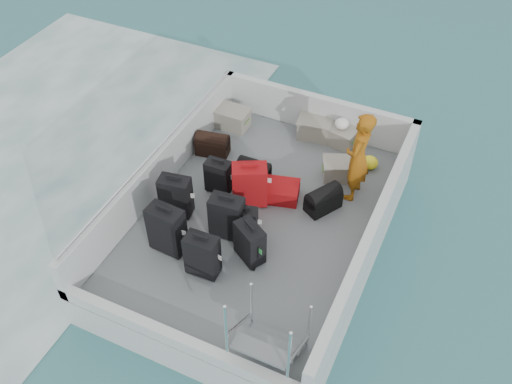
% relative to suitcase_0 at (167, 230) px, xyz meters
% --- Properties ---
extents(ground, '(160.00, 160.00, 0.00)m').
position_rel_suitcase_0_xyz_m(ground, '(0.92, 1.12, -1.01)').
color(ground, '#175153').
rests_on(ground, ground).
extents(wake_foam, '(10.00, 10.00, 0.00)m').
position_rel_suitcase_0_xyz_m(wake_foam, '(-3.88, 1.12, -1.01)').
color(wake_foam, white).
rests_on(wake_foam, ground).
extents(ferry_hull, '(3.60, 5.00, 0.60)m').
position_rel_suitcase_0_xyz_m(ferry_hull, '(0.92, 1.12, -0.71)').
color(ferry_hull, silver).
rests_on(ferry_hull, ground).
extents(deck, '(3.30, 4.70, 0.02)m').
position_rel_suitcase_0_xyz_m(deck, '(0.92, 1.12, -0.40)').
color(deck, slate).
rests_on(deck, ferry_hull).
extents(deck_fittings, '(3.60, 5.00, 0.90)m').
position_rel_suitcase_0_xyz_m(deck_fittings, '(1.27, 0.80, -0.02)').
color(deck_fittings, silver).
rests_on(deck_fittings, deck).
extents(suitcase_0, '(0.53, 0.32, 0.78)m').
position_rel_suitcase_0_xyz_m(suitcase_0, '(0.00, 0.00, 0.00)').
color(suitcase_0, black).
rests_on(suitcase_0, deck).
extents(suitcase_1, '(0.51, 0.34, 0.70)m').
position_rel_suitcase_0_xyz_m(suitcase_1, '(-0.26, 0.67, -0.04)').
color(suitcase_1, black).
rests_on(suitcase_1, deck).
extents(suitcase_2, '(0.41, 0.26, 0.58)m').
position_rel_suitcase_0_xyz_m(suitcase_2, '(0.09, 1.39, -0.10)').
color(suitcase_2, black).
rests_on(suitcase_2, deck).
extents(suitcase_3, '(0.46, 0.28, 0.69)m').
position_rel_suitcase_0_xyz_m(suitcase_3, '(0.66, -0.17, -0.05)').
color(suitcase_3, black).
rests_on(suitcase_3, deck).
extents(suitcase_4, '(0.51, 0.34, 0.71)m').
position_rel_suitcase_0_xyz_m(suitcase_4, '(0.64, 0.61, -0.04)').
color(suitcase_4, black).
rests_on(suitcase_4, deck).
extents(suitcase_5, '(0.61, 0.52, 0.73)m').
position_rel_suitcase_0_xyz_m(suitcase_5, '(0.65, 1.35, -0.03)').
color(suitcase_5, '#940D0B').
rests_on(suitcase_5, deck).
extents(suitcase_6, '(0.53, 0.46, 0.63)m').
position_rel_suitcase_0_xyz_m(suitcase_6, '(1.13, 0.34, -0.08)').
color(suitcase_6, black).
rests_on(suitcase_6, deck).
extents(suitcase_7, '(0.42, 0.30, 0.53)m').
position_rel_suitcase_0_xyz_m(suitcase_7, '(0.88, 0.69, -0.13)').
color(suitcase_7, black).
rests_on(suitcase_7, deck).
extents(suitcase_8, '(0.75, 0.59, 0.26)m').
position_rel_suitcase_0_xyz_m(suitcase_8, '(1.00, 1.64, -0.26)').
color(suitcase_8, '#940D0B').
rests_on(suitcase_8, deck).
extents(duffel_0, '(0.60, 0.39, 0.32)m').
position_rel_suitcase_0_xyz_m(duffel_0, '(-0.44, 2.16, -0.23)').
color(duffel_0, black).
rests_on(duffel_0, deck).
extents(duffel_1, '(0.52, 0.31, 0.32)m').
position_rel_suitcase_0_xyz_m(duffel_1, '(0.49, 1.83, -0.23)').
color(duffel_1, black).
rests_on(duffel_1, deck).
extents(duffel_2, '(0.54, 0.62, 0.32)m').
position_rel_suitcase_0_xyz_m(duffel_2, '(1.74, 1.70, -0.23)').
color(duffel_2, black).
rests_on(duffel_2, deck).
extents(crate_0, '(0.57, 0.40, 0.34)m').
position_rel_suitcase_0_xyz_m(crate_0, '(-0.46, 2.97, -0.22)').
color(crate_0, gray).
rests_on(crate_0, deck).
extents(crate_1, '(0.62, 0.47, 0.34)m').
position_rel_suitcase_0_xyz_m(crate_1, '(0.98, 3.32, -0.22)').
color(crate_1, gray).
rests_on(crate_1, deck).
extents(crate_2, '(0.59, 0.46, 0.32)m').
position_rel_suitcase_0_xyz_m(crate_2, '(1.46, 3.32, -0.23)').
color(crate_2, gray).
rests_on(crate_2, deck).
extents(crate_3, '(0.61, 0.53, 0.31)m').
position_rel_suitcase_0_xyz_m(crate_3, '(1.73, 2.49, -0.24)').
color(crate_3, gray).
rests_on(crate_3, deck).
extents(yellow_bag, '(0.28, 0.26, 0.22)m').
position_rel_suitcase_0_xyz_m(yellow_bag, '(2.11, 2.93, -0.28)').
color(yellow_bag, yellow).
rests_on(yellow_bag, deck).
extents(white_bag, '(0.24, 0.24, 0.18)m').
position_rel_suitcase_0_xyz_m(white_bag, '(1.46, 3.32, 0.02)').
color(white_bag, white).
rests_on(white_bag, crate_2).
extents(passenger, '(0.37, 0.57, 1.55)m').
position_rel_suitcase_0_xyz_m(passenger, '(2.06, 2.20, 0.38)').
color(passenger, orange).
rests_on(passenger, deck).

